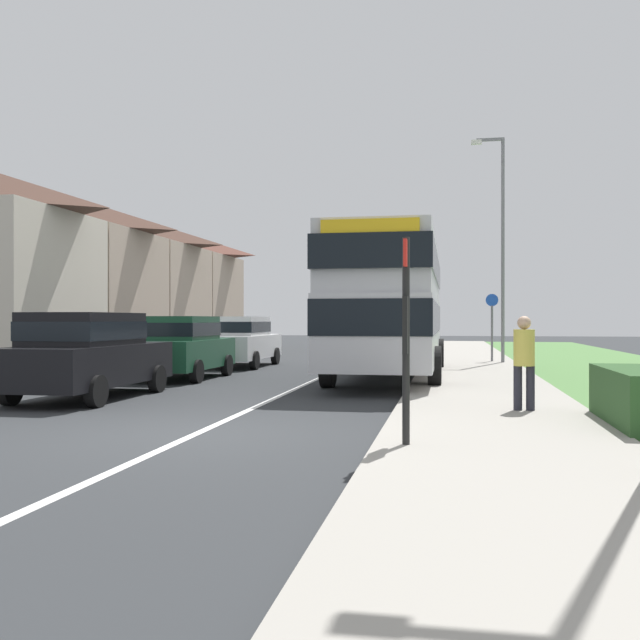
{
  "coord_description": "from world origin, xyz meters",
  "views": [
    {
      "loc": [
        3.52,
        -9.48,
        1.62
      ],
      "look_at": [
        0.77,
        5.45,
        1.6
      ],
      "focal_mm": 39.72,
      "sensor_mm": 36.0,
      "label": 1
    }
  ],
  "objects_px": {
    "parked_car_dark_green": "(180,345)",
    "parked_car_white": "(239,339)",
    "street_lamp_mid": "(500,236)",
    "cycle_route_sign": "(492,325)",
    "parked_car_black": "(87,352)",
    "pedestrian_at_stop": "(524,358)",
    "double_decker_bus": "(391,300)",
    "bus_stop_sign": "(406,326)"
  },
  "relations": [
    {
      "from": "bus_stop_sign",
      "to": "street_lamp_mid",
      "type": "bearing_deg",
      "value": 82.45
    },
    {
      "from": "parked_car_black",
      "to": "parked_car_white",
      "type": "bearing_deg",
      "value": 88.89
    },
    {
      "from": "parked_car_white",
      "to": "bus_stop_sign",
      "type": "height_order",
      "value": "bus_stop_sign"
    },
    {
      "from": "parked_car_black",
      "to": "cycle_route_sign",
      "type": "bearing_deg",
      "value": 55.5
    },
    {
      "from": "double_decker_bus",
      "to": "street_lamp_mid",
      "type": "height_order",
      "value": "street_lamp_mid"
    },
    {
      "from": "cycle_route_sign",
      "to": "double_decker_bus",
      "type": "bearing_deg",
      "value": -115.2
    },
    {
      "from": "pedestrian_at_stop",
      "to": "bus_stop_sign",
      "type": "bearing_deg",
      "value": -116.02
    },
    {
      "from": "parked_car_white",
      "to": "cycle_route_sign",
      "type": "xyz_separation_m",
      "value": [
        8.52,
        2.8,
        0.49
      ]
    },
    {
      "from": "pedestrian_at_stop",
      "to": "cycle_route_sign",
      "type": "distance_m",
      "value": 13.9
    },
    {
      "from": "pedestrian_at_stop",
      "to": "street_lamp_mid",
      "type": "xyz_separation_m",
      "value": [
        0.52,
        13.32,
        3.55
      ]
    },
    {
      "from": "parked_car_black",
      "to": "cycle_route_sign",
      "type": "distance_m",
      "value": 15.39
    },
    {
      "from": "parked_car_white",
      "to": "parked_car_black",
      "type": "bearing_deg",
      "value": -91.11
    },
    {
      "from": "parked_car_black",
      "to": "parked_car_white",
      "type": "xyz_separation_m",
      "value": [
        0.19,
        9.87,
        -0.02
      ]
    },
    {
      "from": "parked_car_dark_green",
      "to": "cycle_route_sign",
      "type": "relative_size",
      "value": 1.57
    },
    {
      "from": "parked_car_dark_green",
      "to": "cycle_route_sign",
      "type": "bearing_deg",
      "value": 42.05
    },
    {
      "from": "parked_car_black",
      "to": "street_lamp_mid",
      "type": "xyz_separation_m",
      "value": [
        8.95,
        12.11,
        3.57
      ]
    },
    {
      "from": "bus_stop_sign",
      "to": "pedestrian_at_stop",
      "type": "bearing_deg",
      "value": 63.98
    },
    {
      "from": "parked_car_black",
      "to": "cycle_route_sign",
      "type": "relative_size",
      "value": 1.75
    },
    {
      "from": "double_decker_bus",
      "to": "cycle_route_sign",
      "type": "bearing_deg",
      "value": 64.8
    },
    {
      "from": "cycle_route_sign",
      "to": "street_lamp_mid",
      "type": "height_order",
      "value": "street_lamp_mid"
    },
    {
      "from": "double_decker_bus",
      "to": "bus_stop_sign",
      "type": "xyz_separation_m",
      "value": [
        1.07,
        -10.88,
        -0.6
      ]
    },
    {
      "from": "parked_car_dark_green",
      "to": "parked_car_white",
      "type": "bearing_deg",
      "value": 88.4
    },
    {
      "from": "parked_car_white",
      "to": "street_lamp_mid",
      "type": "bearing_deg",
      "value": 14.32
    },
    {
      "from": "parked_car_dark_green",
      "to": "parked_car_black",
      "type": "bearing_deg",
      "value": -90.62
    },
    {
      "from": "street_lamp_mid",
      "to": "double_decker_bus",
      "type": "bearing_deg",
      "value": -119.05
    },
    {
      "from": "cycle_route_sign",
      "to": "street_lamp_mid",
      "type": "distance_m",
      "value": 3.16
    },
    {
      "from": "bus_stop_sign",
      "to": "parked_car_black",
      "type": "bearing_deg",
      "value": 144.83
    },
    {
      "from": "bus_stop_sign",
      "to": "parked_car_dark_green",
      "type": "bearing_deg",
      "value": 124.77
    },
    {
      "from": "parked_car_black",
      "to": "cycle_route_sign",
      "type": "height_order",
      "value": "cycle_route_sign"
    },
    {
      "from": "parked_car_white",
      "to": "street_lamp_mid",
      "type": "xyz_separation_m",
      "value": [
        8.76,
        2.23,
        3.59
      ]
    },
    {
      "from": "parked_car_white",
      "to": "bus_stop_sign",
      "type": "relative_size",
      "value": 1.71
    },
    {
      "from": "parked_car_white",
      "to": "cycle_route_sign",
      "type": "distance_m",
      "value": 8.98
    },
    {
      "from": "parked_car_dark_green",
      "to": "street_lamp_mid",
      "type": "bearing_deg",
      "value": 39.15
    },
    {
      "from": "parked_car_dark_green",
      "to": "cycle_route_sign",
      "type": "distance_m",
      "value": 11.67
    },
    {
      "from": "parked_car_black",
      "to": "pedestrian_at_stop",
      "type": "height_order",
      "value": "parked_car_black"
    },
    {
      "from": "parked_car_white",
      "to": "street_lamp_mid",
      "type": "height_order",
      "value": "street_lamp_mid"
    },
    {
      "from": "parked_car_dark_green",
      "to": "parked_car_white",
      "type": "distance_m",
      "value": 5.01
    },
    {
      "from": "double_decker_bus",
      "to": "street_lamp_mid",
      "type": "xyz_separation_m",
      "value": [
        3.31,
        5.96,
        2.38
      ]
    },
    {
      "from": "parked_car_dark_green",
      "to": "parked_car_white",
      "type": "relative_size",
      "value": 0.89
    },
    {
      "from": "pedestrian_at_stop",
      "to": "double_decker_bus",
      "type": "bearing_deg",
      "value": 110.75
    },
    {
      "from": "pedestrian_at_stop",
      "to": "street_lamp_mid",
      "type": "height_order",
      "value": "street_lamp_mid"
    },
    {
      "from": "double_decker_bus",
      "to": "parked_car_dark_green",
      "type": "height_order",
      "value": "double_decker_bus"
    }
  ]
}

